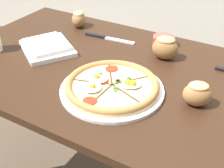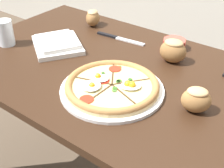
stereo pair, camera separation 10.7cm
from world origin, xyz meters
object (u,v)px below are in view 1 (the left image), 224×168
Objects in this scene: ramekin_bowl at (164,41)px; bread_piece_mid at (165,47)px; knife_main at (109,38)px; dining_table at (108,89)px; pizza at (112,87)px; napkin_folded at (47,47)px; bread_piece_far at (198,93)px; bread_piece_near at (79,19)px.

bread_piece_mid is at bearing -65.80° from ramekin_bowl.
bread_piece_mid is 0.30m from knife_main.
ramekin_bowl reaches higher than dining_table.
napkin_folded is at bearing 162.30° from pizza.
ramekin_bowl is at bearing 87.89° from pizza.
bread_piece_far is (0.28, 0.07, 0.02)m from pizza.
knife_main is (0.20, -0.05, -0.04)m from bread_piece_near.
pizza is 3.54× the size of ramekin_bowl.
bread_piece_far reaches higher than ramekin_bowl.
napkin_folded is 2.47× the size of bread_piece_mid.
bread_piece_far reaches higher than knife_main.
ramekin_bowl is 0.34× the size of napkin_folded.
bread_piece_near reaches higher than ramekin_bowl.
pizza is 1.22× the size of napkin_folded.
bread_piece_mid reaches higher than bread_piece_far.
bread_piece_near is 0.21m from knife_main.
dining_table is 5.37× the size of knife_main.
pizza is at bearing -43.50° from bread_piece_near.
pizza is at bearing -92.11° from ramekin_bowl.
bread_piece_far is at bearing -25.42° from bread_piece_near.
bread_piece_mid is 1.05× the size of bread_piece_far.
bread_piece_far is (0.26, -0.35, 0.02)m from ramekin_bowl.
pizza is 0.42m from knife_main.
bread_piece_near is at bearing -177.67° from ramekin_bowl.
bread_piece_near reaches higher than napkin_folded.
knife_main is at bearing -14.00° from bread_piece_near.
knife_main is (-0.23, 0.36, -0.02)m from pizza.
pizza is 3.00× the size of bread_piece_mid.
dining_table is 13.00× the size of ramekin_bowl.
pizza is at bearing -53.63° from dining_table.
bread_piece_near is (-0.45, -0.02, 0.02)m from ramekin_bowl.
bread_piece_far is (0.37, -0.06, 0.15)m from dining_table.
bread_piece_mid is (0.05, -0.11, 0.03)m from ramekin_bowl.
bread_piece_far is at bearing 14.75° from pizza.
ramekin_bowl is 0.44m from bread_piece_far.
bread_piece_mid is at bearing 48.07° from dining_table.
dining_table is 0.46m from bread_piece_near.
bread_piece_near is 0.91× the size of bread_piece_mid.
knife_main is at bearing -164.20° from ramekin_bowl.
napkin_folded is 0.28m from bread_piece_near.
pizza is 0.59m from bread_piece_near.
pizza reaches higher than napkin_folded.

